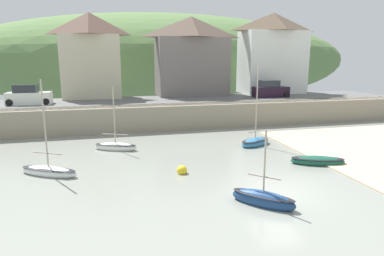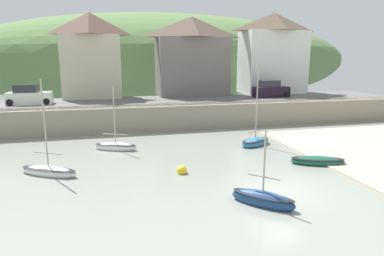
% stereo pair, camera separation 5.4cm
% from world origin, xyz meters
% --- Properties ---
extents(quay_seawall, '(48.00, 9.40, 2.40)m').
position_xyz_m(quay_seawall, '(0.00, 17.50, 1.36)').
color(quay_seawall, gray).
rests_on(quay_seawall, ground).
extents(hillside_backdrop, '(80.00, 44.00, 18.14)m').
position_xyz_m(hillside_backdrop, '(2.11, 55.20, 6.35)').
color(hillside_backdrop, '#5C7D46').
rests_on(hillside_backdrop, ground).
extents(waterfront_building_left, '(6.66, 4.73, 9.46)m').
position_xyz_m(waterfront_building_left, '(-10.27, 25.20, 7.23)').
color(waterfront_building_left, beige).
rests_on(waterfront_building_left, ground).
extents(waterfront_building_centre, '(8.76, 5.01, 9.32)m').
position_xyz_m(waterfront_building_centre, '(1.47, 25.20, 7.15)').
color(waterfront_building_centre, slate).
rests_on(waterfront_building_centre, ground).
extents(waterfront_building_right, '(8.19, 4.93, 10.05)m').
position_xyz_m(waterfront_building_right, '(12.19, 25.20, 7.52)').
color(waterfront_building_right, silver).
rests_on(waterfront_building_right, ground).
extents(sailboat_nearest_shore, '(3.71, 2.34, 0.70)m').
position_xyz_m(sailboat_nearest_shore, '(4.76, 3.47, 0.22)').
color(sailboat_nearest_shore, '#1A543F').
rests_on(sailboat_nearest_shore, ground).
extents(fishing_boat_green, '(2.87, 2.89, 3.92)m').
position_xyz_m(fishing_boat_green, '(-1.57, -1.51, 0.30)').
color(fishing_boat_green, navy).
rests_on(fishing_boat_green, ground).
extents(motorboat_with_cabin, '(3.24, 2.54, 6.63)m').
position_xyz_m(motorboat_with_cabin, '(2.79, 9.03, 0.28)').
color(motorboat_with_cabin, teal).
rests_on(motorboat_with_cabin, ground).
extents(sailboat_blue_trim, '(3.75, 2.67, 5.92)m').
position_xyz_m(sailboat_blue_trim, '(-12.27, 5.44, 0.27)').
color(sailboat_blue_trim, white).
rests_on(sailboat_blue_trim, ground).
extents(sailboat_tall_mast, '(3.42, 2.14, 4.96)m').
position_xyz_m(sailboat_tall_mast, '(-8.22, 10.28, 0.27)').
color(sailboat_tall_mast, white).
rests_on(sailboat_tall_mast, ground).
extents(parked_car_near_slipway, '(4.14, 1.82, 1.95)m').
position_xyz_m(parked_car_near_slipway, '(-16.23, 20.70, 3.20)').
color(parked_car_near_slipway, silver).
rests_on(parked_car_near_slipway, ground).
extents(parked_car_by_wall, '(4.19, 1.94, 1.95)m').
position_xyz_m(parked_car_by_wall, '(9.85, 20.70, 3.20)').
color(parked_car_by_wall, black).
rests_on(parked_car_by_wall, ground).
extents(mooring_buoy, '(0.63, 0.63, 0.63)m').
position_xyz_m(mooring_buoy, '(-4.41, 3.82, 0.19)').
color(mooring_buoy, yellow).
rests_on(mooring_buoy, ground).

